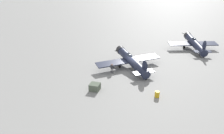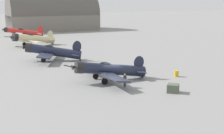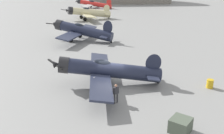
{
  "view_description": "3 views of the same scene",
  "coord_description": "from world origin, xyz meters",
  "px_view_note": "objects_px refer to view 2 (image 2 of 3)",
  "views": [
    {
      "loc": [
        25.35,
        -15.84,
        13.35
      ],
      "look_at": [
        -0.04,
        -3.74,
        1.1
      ],
      "focal_mm": 30.28,
      "sensor_mm": 36.0,
      "label": 1
    },
    {
      "loc": [
        -18.96,
        -40.41,
        10.64
      ],
      "look_at": [
        -0.0,
        0.0,
        1.8
      ],
      "focal_mm": 56.53,
      "sensor_mm": 36.0,
      "label": 2
    },
    {
      "loc": [
        -2.19,
        -22.79,
        10.07
      ],
      "look_at": [
        -0.0,
        0.0,
        1.8
      ],
      "focal_mm": 41.77,
      "sensor_mm": 36.0,
      "label": 3
    }
  ],
  "objects_px": {
    "airplane_mid_apron": "(52,51)",
    "airplane_far_line": "(32,39)",
    "ground_crew_mechanic": "(125,79)",
    "fuel_drum": "(176,74)",
    "equipment_crate": "(173,88)",
    "airplane_outer_stand": "(23,32)",
    "airplane_foreground": "(108,69)"
  },
  "relations": [
    {
      "from": "airplane_foreground",
      "to": "airplane_far_line",
      "type": "relative_size",
      "value": 1.03
    },
    {
      "from": "airplane_mid_apron",
      "to": "airplane_foreground",
      "type": "bearing_deg",
      "value": 122.03
    },
    {
      "from": "airplane_outer_stand",
      "to": "ground_crew_mechanic",
      "type": "xyz_separation_m",
      "value": [
        0.07,
        -61.46,
        -0.32
      ]
    },
    {
      "from": "airplane_mid_apron",
      "to": "airplane_outer_stand",
      "type": "bearing_deg",
      "value": -70.43
    },
    {
      "from": "fuel_drum",
      "to": "airplane_far_line",
      "type": "bearing_deg",
      "value": 105.59
    },
    {
      "from": "ground_crew_mechanic",
      "to": "equipment_crate",
      "type": "distance_m",
      "value": 5.94
    },
    {
      "from": "airplane_foreground",
      "to": "airplane_outer_stand",
      "type": "height_order",
      "value": "airplane_foreground"
    },
    {
      "from": "fuel_drum",
      "to": "airplane_outer_stand",
      "type": "bearing_deg",
      "value": 98.72
    },
    {
      "from": "airplane_mid_apron",
      "to": "fuel_drum",
      "type": "bearing_deg",
      "value": 145.77
    },
    {
      "from": "airplane_foreground",
      "to": "equipment_crate",
      "type": "relative_size",
      "value": 6.44
    },
    {
      "from": "airplane_mid_apron",
      "to": "airplane_far_line",
      "type": "xyz_separation_m",
      "value": [
        1.15,
        19.76,
        0.0
      ]
    },
    {
      "from": "airplane_far_line",
      "to": "airplane_outer_stand",
      "type": "bearing_deg",
      "value": -109.8
    },
    {
      "from": "fuel_drum",
      "to": "ground_crew_mechanic",
      "type": "bearing_deg",
      "value": -166.56
    },
    {
      "from": "ground_crew_mechanic",
      "to": "airplane_far_line",
      "type": "bearing_deg",
      "value": -33.01
    },
    {
      "from": "ground_crew_mechanic",
      "to": "equipment_crate",
      "type": "relative_size",
      "value": 0.9
    },
    {
      "from": "airplane_foreground",
      "to": "airplane_mid_apron",
      "type": "bearing_deg",
      "value": -79.77
    },
    {
      "from": "airplane_mid_apron",
      "to": "ground_crew_mechanic",
      "type": "xyz_separation_m",
      "value": [
        3.03,
        -21.48,
        -0.62
      ]
    },
    {
      "from": "airplane_mid_apron",
      "to": "airplane_far_line",
      "type": "distance_m",
      "value": 19.8
    },
    {
      "from": "airplane_mid_apron",
      "to": "ground_crew_mechanic",
      "type": "distance_m",
      "value": 21.7
    },
    {
      "from": "ground_crew_mechanic",
      "to": "fuel_drum",
      "type": "distance_m",
      "value": 9.3
    },
    {
      "from": "airplane_outer_stand",
      "to": "ground_crew_mechanic",
      "type": "distance_m",
      "value": 61.46
    },
    {
      "from": "airplane_outer_stand",
      "to": "equipment_crate",
      "type": "xyz_separation_m",
      "value": [
        3.95,
        -65.93,
        -0.85
      ]
    },
    {
      "from": "airplane_outer_stand",
      "to": "fuel_drum",
      "type": "relative_size",
      "value": 16.22
    },
    {
      "from": "airplane_foreground",
      "to": "airplane_far_line",
      "type": "height_order",
      "value": "airplane_far_line"
    },
    {
      "from": "airplane_foreground",
      "to": "ground_crew_mechanic",
      "type": "distance_m",
      "value": 3.83
    },
    {
      "from": "airplane_mid_apron",
      "to": "airplane_outer_stand",
      "type": "distance_m",
      "value": 40.09
    },
    {
      "from": "airplane_foreground",
      "to": "fuel_drum",
      "type": "height_order",
      "value": "airplane_foreground"
    },
    {
      "from": "airplane_mid_apron",
      "to": "airplane_far_line",
      "type": "relative_size",
      "value": 0.92
    },
    {
      "from": "airplane_mid_apron",
      "to": "airplane_outer_stand",
      "type": "height_order",
      "value": "airplane_mid_apron"
    },
    {
      "from": "airplane_far_line",
      "to": "ground_crew_mechanic",
      "type": "relative_size",
      "value": 6.92
    },
    {
      "from": "airplane_foreground",
      "to": "equipment_crate",
      "type": "bearing_deg",
      "value": 119.83
    },
    {
      "from": "airplane_foreground",
      "to": "airplane_far_line",
      "type": "bearing_deg",
      "value": -85.84
    }
  ]
}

